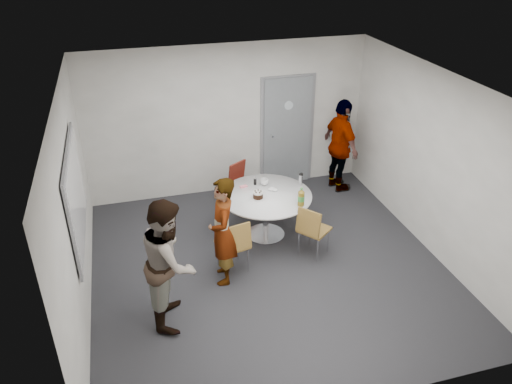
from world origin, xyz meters
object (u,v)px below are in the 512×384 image
object	(u,v)px
table	(267,201)
chair_near_right	(312,227)
person_left	(170,262)
chair_far	(241,181)
whiteboard	(76,196)
chair_near_left	(235,242)
door	(287,132)
person_main	(223,232)
person_right	(341,146)

from	to	relation	value
table	chair_near_right	distance (m)	0.86
table	person_left	xyz separation A→B (m)	(-1.67, -1.45, 0.21)
chair_far	whiteboard	bearing A→B (deg)	0.70
chair_near_left	table	bearing A→B (deg)	35.75
door	person_main	xyz separation A→B (m)	(-1.78, -2.58, -0.24)
person_main	chair_near_right	bearing A→B (deg)	105.09
chair_far	person_main	world-z (taller)	person_main
door	person_right	world-z (taller)	door
chair_near_right	person_left	distance (m)	2.29
table	person_main	bearing A→B (deg)	-135.17
door	person_left	world-z (taller)	door
whiteboard	chair_near_left	xyz separation A→B (m)	(1.97, -0.20, -0.94)
door	chair_near_left	size ratio (longest dim) A/B	2.51
chair_near_left	person_main	xyz separation A→B (m)	(-0.19, -0.09, 0.27)
chair_near_right	chair_near_left	bearing A→B (deg)	-124.07
chair_near_right	person_left	bearing A→B (deg)	-108.99
chair_far	person_main	distance (m)	2.07
chair_near_right	door	bearing A→B (deg)	132.11
person_main	person_left	xyz separation A→B (m)	(-0.77, -0.56, 0.06)
table	chair_near_right	world-z (taller)	table
person_right	chair_near_left	bearing A→B (deg)	121.39
chair_near_right	person_main	size ratio (longest dim) A/B	0.53
chair_near_left	chair_far	size ratio (longest dim) A/B	1.03
door	chair_far	xyz separation A→B (m)	(-1.04, -0.66, -0.53)
table	person_left	world-z (taller)	person_left
door	chair_near_left	distance (m)	3.00
chair_near_right	person_left	xyz separation A→B (m)	(-2.14, -0.74, 0.34)
door	person_right	bearing A→B (deg)	-32.03
whiteboard	person_left	size ratio (longest dim) A/B	1.12
person_left	table	bearing A→B (deg)	-37.73
person_left	person_right	distance (m)	4.29
whiteboard	table	world-z (taller)	whiteboard
chair_near_right	person_right	bearing A→B (deg)	107.85
table	person_main	world-z (taller)	person_main
chair_near_left	person_left	xyz separation A→B (m)	(-0.96, -0.66, 0.33)
chair_far	person_main	xyz separation A→B (m)	(-0.74, -1.92, 0.29)
person_main	person_right	bearing A→B (deg)	135.64
door	chair_far	world-z (taller)	door
chair_near_right	person_main	xyz separation A→B (m)	(-1.36, -0.18, 0.28)
person_main	person_left	distance (m)	0.96
chair_near_right	person_main	world-z (taller)	person_main
person_right	door	bearing A→B (deg)	50.69
whiteboard	chair_near_right	bearing A→B (deg)	-2.22
person_main	chair_far	bearing A→B (deg)	166.72
door	person_left	distance (m)	4.05
chair_near_left	person_main	bearing A→B (deg)	-165.76
chair_near_left	person_main	world-z (taller)	person_main
chair_far	person_left	world-z (taller)	person_left
chair_near_right	chair_far	distance (m)	1.85
door	chair_near_left	world-z (taller)	door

